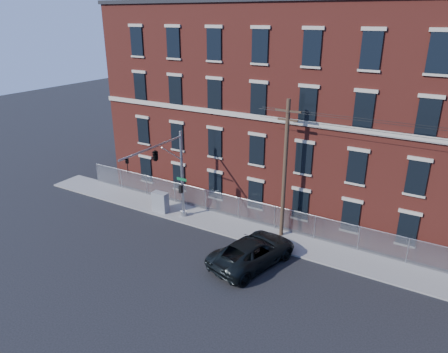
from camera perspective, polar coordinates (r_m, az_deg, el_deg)
ground at (r=27.42m, az=-0.79°, el=-12.15°), size 140.00×140.00×0.00m
sidewalk at (r=28.77m, az=26.47°, el=-12.79°), size 65.00×3.00×0.12m
chain_link_fence at (r=29.39m, az=27.04°, el=-9.86°), size 59.06×0.06×1.85m
traffic_signal_mast at (r=29.79m, az=-8.55°, el=2.00°), size 0.90×6.75×7.00m
utility_pole_near at (r=28.72m, az=8.41°, el=1.17°), size 1.80×0.28×10.00m
pickup_truck at (r=27.23m, az=4.00°, el=-10.27°), size 4.50×6.91×1.77m
utility_cabinet at (r=34.13m, az=-8.79°, el=-3.50°), size 1.33×0.68×1.65m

